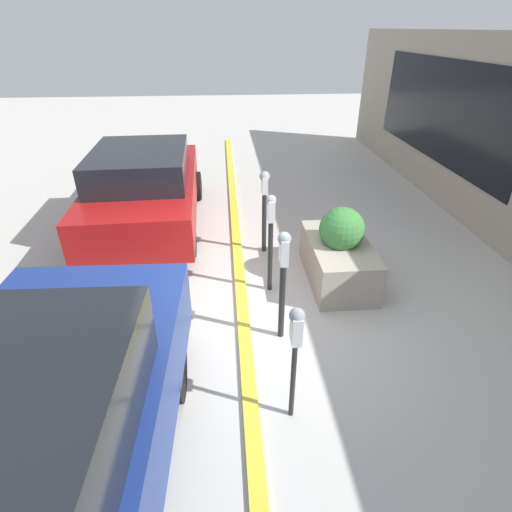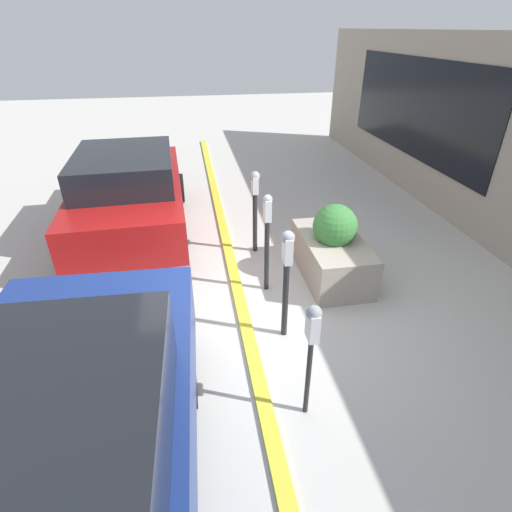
% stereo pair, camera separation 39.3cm
% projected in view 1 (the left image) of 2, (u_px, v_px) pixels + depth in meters
% --- Properties ---
extents(ground_plane, '(40.00, 40.00, 0.00)m').
position_uv_depth(ground_plane, '(248.00, 312.00, 5.48)').
color(ground_plane, beige).
extents(curb_strip, '(19.00, 0.16, 0.04)m').
position_uv_depth(curb_strip, '(243.00, 311.00, 5.46)').
color(curb_strip, gold).
rests_on(curb_strip, ground_plane).
extents(parking_meter_nearest, '(0.17, 0.14, 1.33)m').
position_uv_depth(parking_meter_nearest, '(296.00, 339.00, 3.54)').
color(parking_meter_nearest, '#232326').
rests_on(parking_meter_nearest, ground_plane).
extents(parking_meter_second, '(0.18, 0.16, 1.46)m').
position_uv_depth(parking_meter_second, '(283.00, 269.00, 4.57)').
color(parking_meter_second, '#232326').
rests_on(parking_meter_second, ground_plane).
extents(parking_meter_middle, '(0.16, 0.14, 1.49)m').
position_uv_depth(parking_meter_middle, '(271.00, 230.00, 5.46)').
color(parking_meter_middle, '#232326').
rests_on(parking_meter_middle, ground_plane).
extents(parking_meter_fourth, '(0.20, 0.17, 1.43)m').
position_uv_depth(parking_meter_fourth, '(264.00, 198.00, 6.49)').
color(parking_meter_fourth, '#232326').
rests_on(parking_meter_fourth, ground_plane).
extents(planter_box, '(1.60, 0.87, 1.18)m').
position_uv_depth(planter_box, '(339.00, 254.00, 5.97)').
color(planter_box, '#A39989').
rests_on(planter_box, ground_plane).
extents(parked_car_middle, '(4.26, 2.00, 1.53)m').
position_uv_depth(parked_car_middle, '(145.00, 187.00, 7.45)').
color(parked_car_middle, maroon).
rests_on(parked_car_middle, ground_plane).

